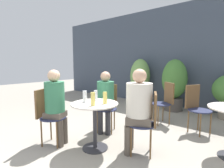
{
  "coord_description": "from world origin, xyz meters",
  "views": [
    {
      "loc": [
        1.8,
        -1.59,
        1.29
      ],
      "look_at": [
        -0.04,
        0.59,
        0.96
      ],
      "focal_mm": 28.0,
      "sensor_mm": 36.0,
      "label": 1
    }
  ],
  "objects_px": {
    "beer_glass_2": "(96,96)",
    "seated_person_2": "(56,100)",
    "seated_person_0": "(138,105)",
    "bistro_chair_2": "(48,111)",
    "beer_glass_1": "(105,98)",
    "beer_glass_3": "(85,97)",
    "bistro_chair_4": "(196,104)",
    "potted_plant_1": "(174,83)",
    "bistro_chair_1": "(107,103)",
    "seated_person_1": "(105,96)",
    "potted_plant_0": "(140,79)",
    "bistro_chair_3": "(165,99)",
    "bistro_chair_0": "(148,118)",
    "cafe_table_near": "(95,114)"
  },
  "relations": [
    {
      "from": "beer_glass_2",
      "to": "seated_person_2",
      "type": "bearing_deg",
      "value": -137.54
    },
    {
      "from": "seated_person_0",
      "to": "bistro_chair_2",
      "type": "bearing_deg",
      "value": -90.0
    },
    {
      "from": "beer_glass_1",
      "to": "beer_glass_3",
      "type": "distance_m",
      "value": 0.32
    },
    {
      "from": "bistro_chair_4",
      "to": "beer_glass_1",
      "type": "xyz_separation_m",
      "value": [
        -0.83,
        -1.61,
        0.26
      ]
    },
    {
      "from": "seated_person_2",
      "to": "potted_plant_1",
      "type": "xyz_separation_m",
      "value": [
        0.65,
        3.25,
        0.05
      ]
    },
    {
      "from": "bistro_chair_1",
      "to": "seated_person_1",
      "type": "height_order",
      "value": "seated_person_1"
    },
    {
      "from": "bistro_chair_1",
      "to": "bistro_chair_2",
      "type": "distance_m",
      "value": 1.11
    },
    {
      "from": "seated_person_1",
      "to": "beer_glass_1",
      "type": "bearing_deg",
      "value": -75.97
    },
    {
      "from": "bistro_chair_2",
      "to": "potted_plant_0",
      "type": "xyz_separation_m",
      "value": [
        -0.37,
        3.42,
        0.25
      ]
    },
    {
      "from": "beer_glass_1",
      "to": "potted_plant_1",
      "type": "distance_m",
      "value": 2.88
    },
    {
      "from": "bistro_chair_2",
      "to": "beer_glass_1",
      "type": "height_order",
      "value": "bistro_chair_2"
    },
    {
      "from": "seated_person_0",
      "to": "beer_glass_3",
      "type": "distance_m",
      "value": 0.8
    },
    {
      "from": "seated_person_1",
      "to": "potted_plant_1",
      "type": "distance_m",
      "value": 2.41
    },
    {
      "from": "bistro_chair_1",
      "to": "bistro_chair_2",
      "type": "xyz_separation_m",
      "value": [
        -0.33,
        -1.06,
        0.0
      ]
    },
    {
      "from": "bistro_chair_3",
      "to": "beer_glass_2",
      "type": "relative_size",
      "value": 5.33
    },
    {
      "from": "seated_person_1",
      "to": "beer_glass_2",
      "type": "xyz_separation_m",
      "value": [
        0.2,
        -0.44,
        0.1
      ]
    },
    {
      "from": "seated_person_2",
      "to": "beer_glass_3",
      "type": "distance_m",
      "value": 0.49
    },
    {
      "from": "bistro_chair_4",
      "to": "potted_plant_0",
      "type": "xyz_separation_m",
      "value": [
        -2.04,
        1.37,
        0.25
      ]
    },
    {
      "from": "potted_plant_0",
      "to": "potted_plant_1",
      "type": "relative_size",
      "value": 1.02
    },
    {
      "from": "bistro_chair_0",
      "to": "beer_glass_2",
      "type": "height_order",
      "value": "bistro_chair_0"
    },
    {
      "from": "beer_glass_2",
      "to": "beer_glass_1",
      "type": "bearing_deg",
      "value": -12.39
    },
    {
      "from": "bistro_chair_0",
      "to": "potted_plant_1",
      "type": "xyz_separation_m",
      "value": [
        -0.61,
        2.58,
        0.24
      ]
    },
    {
      "from": "bistro_chair_0",
      "to": "seated_person_2",
      "type": "height_order",
      "value": "seated_person_2"
    },
    {
      "from": "seated_person_1",
      "to": "potted_plant_0",
      "type": "xyz_separation_m",
      "value": [
        -0.76,
        2.48,
        0.1
      ]
    },
    {
      "from": "beer_glass_3",
      "to": "potted_plant_1",
      "type": "height_order",
      "value": "potted_plant_1"
    },
    {
      "from": "bistro_chair_2",
      "to": "beer_glass_3",
      "type": "xyz_separation_m",
      "value": [
        0.55,
        0.31,
        0.26
      ]
    },
    {
      "from": "beer_glass_3",
      "to": "bistro_chair_4",
      "type": "bearing_deg",
      "value": 57.15
    },
    {
      "from": "bistro_chair_4",
      "to": "seated_person_2",
      "type": "distance_m",
      "value": 2.52
    },
    {
      "from": "cafe_table_near",
      "to": "bistro_chair_0",
      "type": "distance_m",
      "value": 0.79
    },
    {
      "from": "seated_person_2",
      "to": "potted_plant_1",
      "type": "distance_m",
      "value": 3.31
    },
    {
      "from": "bistro_chair_4",
      "to": "cafe_table_near",
      "type": "bearing_deg",
      "value": 176.1
    },
    {
      "from": "potted_plant_1",
      "to": "seated_person_0",
      "type": "bearing_deg",
      "value": -79.69
    },
    {
      "from": "bistro_chair_2",
      "to": "seated_person_0",
      "type": "xyz_separation_m",
      "value": [
        1.26,
        0.67,
        0.18
      ]
    },
    {
      "from": "bistro_chair_1",
      "to": "bistro_chair_4",
      "type": "xyz_separation_m",
      "value": [
        1.34,
        0.99,
        0.0
      ]
    },
    {
      "from": "bistro_chair_0",
      "to": "seated_person_1",
      "type": "distance_m",
      "value": 1.03
    },
    {
      "from": "seated_person_1",
      "to": "bistro_chair_3",
      "type": "bearing_deg",
      "value": 34.01
    },
    {
      "from": "bistro_chair_3",
      "to": "bistro_chair_4",
      "type": "xyz_separation_m",
      "value": [
        0.64,
        -0.08,
        0.0
      ]
    },
    {
      "from": "potted_plant_1",
      "to": "bistro_chair_2",
      "type": "bearing_deg",
      "value": -103.21
    },
    {
      "from": "seated_person_0",
      "to": "seated_person_1",
      "type": "relative_size",
      "value": 1.06
    },
    {
      "from": "seated_person_2",
      "to": "beer_glass_1",
      "type": "bearing_deg",
      "value": -90.43
    },
    {
      "from": "bistro_chair_1",
      "to": "bistro_chair_3",
      "type": "relative_size",
      "value": 1.0
    },
    {
      "from": "bistro_chair_1",
      "to": "beer_glass_1",
      "type": "relative_size",
      "value": 5.1
    },
    {
      "from": "bistro_chair_0",
      "to": "beer_glass_1",
      "type": "relative_size",
      "value": 5.1
    },
    {
      "from": "bistro_chair_3",
      "to": "seated_person_1",
      "type": "bearing_deg",
      "value": -81.9
    },
    {
      "from": "cafe_table_near",
      "to": "bistro_chair_1",
      "type": "xyz_separation_m",
      "value": [
        -0.37,
        0.7,
        -0.0
      ]
    },
    {
      "from": "bistro_chair_4",
      "to": "beer_glass_3",
      "type": "relative_size",
      "value": 4.98
    },
    {
      "from": "bistro_chair_4",
      "to": "seated_person_2",
      "type": "xyz_separation_m",
      "value": [
        -1.54,
        -1.98,
        0.19
      ]
    },
    {
      "from": "cafe_table_near",
      "to": "seated_person_0",
      "type": "bearing_deg",
      "value": 27.89
    },
    {
      "from": "seated_person_1",
      "to": "potted_plant_0",
      "type": "height_order",
      "value": "potted_plant_0"
    },
    {
      "from": "seated_person_2",
      "to": "beer_glass_3",
      "type": "bearing_deg",
      "value": -87.86
    }
  ]
}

